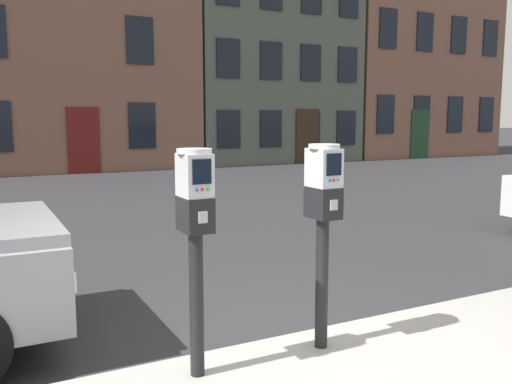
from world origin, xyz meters
The scene contains 6 objects.
ground_plane centered at (0.00, 0.00, 0.00)m, with size 160.00×160.00×0.00m, color #28282B.
parking_meter_near_kerb centered at (-0.71, -0.10, 1.14)m, with size 0.22×0.25×1.45m.
parking_meter_twin_adjacent centered at (0.23, -0.10, 1.14)m, with size 0.22×0.25×1.45m.
townhouse_brick_corner centered at (0.93, 17.97, 5.50)m, with size 8.81×6.51×10.99m.
townhouse_green_painted centered at (8.87, 17.29, 4.96)m, with size 6.90×5.14×9.92m.
townhouse_brownstone centered at (16.47, 17.42, 6.94)m, with size 8.01×5.41×13.88m.
Camera 1 is at (-1.91, -3.23, 1.77)m, focal length 38.47 mm.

